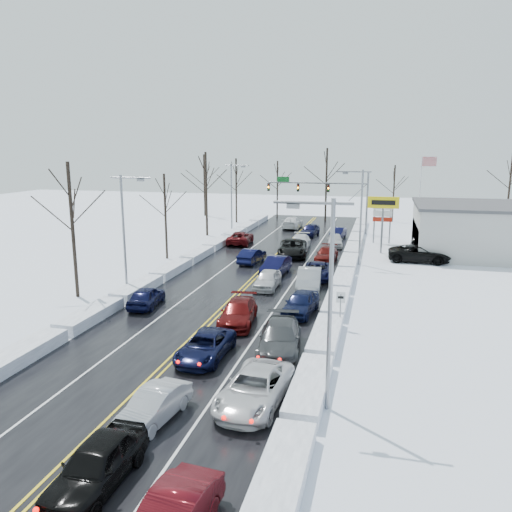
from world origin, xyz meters
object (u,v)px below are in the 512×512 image
(tires_plus_sign, at_px, (383,206))
(oncoming_car_0, at_px, (252,263))
(traffic_signal_mast, at_px, (328,191))
(flagpole, at_px, (421,188))
(queued_car_0, at_px, (98,485))

(tires_plus_sign, distance_m, oncoming_car_0, 15.29)
(traffic_signal_mast, height_order, oncoming_car_0, traffic_signal_mast)
(flagpole, relative_size, oncoming_car_0, 2.32)
(flagpole, bearing_deg, oncoming_car_0, -127.57)
(tires_plus_sign, distance_m, flagpole, 14.79)
(tires_plus_sign, height_order, flagpole, flagpole)
(queued_car_0, xyz_separation_m, oncoming_car_0, (-3.34, 33.00, 0.00))
(flagpole, xyz_separation_m, oncoming_car_0, (-16.81, -21.85, -5.93))
(traffic_signal_mast, distance_m, tires_plus_sign, 13.92)
(tires_plus_sign, xyz_separation_m, flagpole, (4.67, 14.01, 0.93))
(traffic_signal_mast, xyz_separation_m, queued_car_0, (-1.74, -52.84, -5.48))
(queued_car_0, distance_m, oncoming_car_0, 33.17)
(traffic_signal_mast, bearing_deg, flagpole, 9.73)
(tires_plus_sign, distance_m, queued_car_0, 42.08)
(traffic_signal_mast, xyz_separation_m, flagpole, (11.72, 2.01, 0.45))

